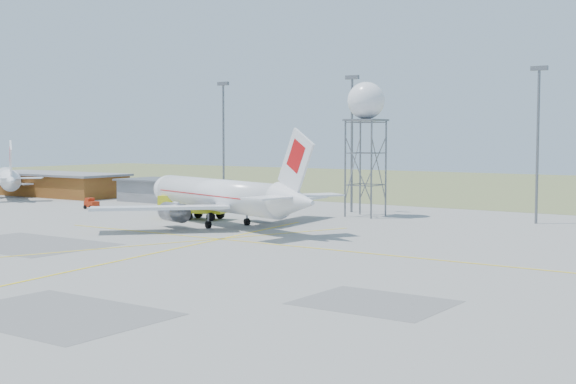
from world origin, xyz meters
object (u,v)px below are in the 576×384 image
Objects in this scene: radar_tower at (366,141)px; baggage_tug at (92,205)px; airliner_main at (222,196)px; fire_truck at (195,206)px; airliner_far at (8,179)px.

baggage_tug is (-41.15, -14.46, -10.06)m from radar_tower.
baggage_tug is at bearing -160.64° from radar_tower.
fire_truck is (-8.33, 4.21, -1.99)m from airliner_main.
airliner_main reaches higher than baggage_tug.
fire_truck is at bearing -8.07° from airliner_main.
airliner_far is 2.89× the size of fire_truck.
airliner_main is 1.24× the size of airliner_far.
airliner_main is 9.55m from fire_truck.
radar_tower is (74.60, 5.69, 7.42)m from airliner_far.
airliner_far is 12.36× the size of baggage_tug.
airliner_far is at bearing -175.64° from radar_tower.
radar_tower is at bearing 27.57° from fire_truck.
baggage_tug is (33.46, -8.77, -2.64)m from airliner_far.
fire_truck is (-17.35, -16.79, -8.91)m from radar_tower.
airliner_far is 1.50× the size of radar_tower.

